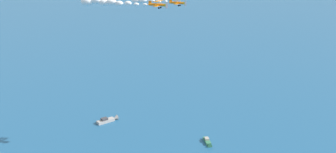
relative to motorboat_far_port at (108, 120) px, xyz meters
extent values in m
cube|color=#9E9993|center=(1.37, -0.71, -0.15)|extent=(9.25, 6.65, 1.43)
cone|color=#9E9993|center=(-3.49, 1.81, -0.15)|extent=(3.35, 3.59, 2.86)
cube|color=#38383D|center=(1.97, -1.02, 1.10)|extent=(3.83, 3.47, 1.07)
cube|color=#33704C|center=(-1.38, 52.06, -0.32)|extent=(6.82, 5.76, 1.09)
cone|color=#33704C|center=(2.01, 54.51, -0.32)|extent=(2.69, 2.79, 2.18)
cube|color=gray|center=(-1.79, 51.76, 0.63)|extent=(2.96, 2.81, 0.82)
cylinder|color=orange|center=(8.96, 41.62, 62.60)|extent=(1.58, 6.46, 0.96)
cylinder|color=yellow|center=(8.68, 44.50, 62.60)|extent=(1.13, 0.70, 1.08)
cylinder|color=#4C4C51|center=(8.64, 44.92, 62.60)|extent=(2.45, 0.29, 2.46)
cube|color=orange|center=(8.95, 41.92, 62.33)|extent=(7.28, 1.99, 0.63)
cylinder|color=yellow|center=(6.39, 41.67, 62.96)|extent=(0.22, 0.12, 1.62)
cylinder|color=yellow|center=(8.00, 41.82, 63.08)|extent=(0.22, 0.12, 1.62)
cylinder|color=yellow|center=(9.79, 42.00, 63.20)|extent=(0.22, 0.12, 1.62)
cylinder|color=yellow|center=(11.40, 42.15, 63.32)|extent=(0.22, 0.12, 1.62)
cube|color=orange|center=(9.20, 38.78, 63.15)|extent=(0.29, 1.11, 1.20)
cube|color=orange|center=(9.24, 38.78, 62.60)|extent=(2.57, 1.14, 0.26)
cylinder|color=black|center=(8.06, 42.33, 61.54)|extent=(0.22, 0.61, 0.61)
cylinder|color=black|center=(9.85, 42.51, 61.67)|extent=(0.22, 0.61, 0.61)
ellipsoid|color=white|center=(9.47, 36.83, 62.83)|extent=(1.41, 1.58, 1.10)
ellipsoid|color=white|center=(9.50, 33.58, 62.52)|extent=(1.93, 2.64, 1.47)
ellipsoid|color=white|center=(9.70, 30.34, 62.89)|extent=(2.34, 3.31, 1.78)
ellipsoid|color=white|center=(10.70, 27.19, 62.80)|extent=(2.74, 3.62, 2.11)
ellipsoid|color=white|center=(10.28, 23.89, 62.45)|extent=(3.03, 4.46, 2.29)
cylinder|color=orange|center=(30.22, 43.95, 65.20)|extent=(1.58, 6.46, 0.96)
cylinder|color=yellow|center=(29.94, 46.84, 65.20)|extent=(1.13, 0.70, 1.08)
cylinder|color=#4C4C51|center=(29.90, 47.26, 65.20)|extent=(2.45, 0.29, 2.46)
cube|color=orange|center=(30.21, 44.25, 64.93)|extent=(7.28, 1.99, 0.63)
cube|color=orange|center=(30.10, 44.24, 66.55)|extent=(7.28, 1.99, 0.63)
cylinder|color=yellow|center=(27.65, 44.01, 65.56)|extent=(0.22, 0.12, 1.62)
cylinder|color=yellow|center=(29.26, 44.16, 65.68)|extent=(0.22, 0.12, 1.62)
cylinder|color=yellow|center=(31.05, 44.34, 65.81)|extent=(0.22, 0.12, 1.62)
cylinder|color=yellow|center=(32.66, 44.49, 65.92)|extent=(0.22, 0.12, 1.62)
cube|color=orange|center=(30.46, 41.11, 65.75)|extent=(0.29, 1.11, 1.20)
cube|color=orange|center=(30.50, 41.12, 65.20)|extent=(2.57, 1.14, 0.26)
cylinder|color=black|center=(29.32, 44.67, 64.14)|extent=(0.22, 0.61, 0.61)
cylinder|color=black|center=(31.11, 44.84, 64.27)|extent=(0.22, 0.61, 0.61)
ellipsoid|color=white|center=(30.46, 39.14, 64.97)|extent=(1.20, 1.73, 0.91)
ellipsoid|color=white|center=(31.09, 35.95, 64.91)|extent=(1.62, 2.19, 1.24)
ellipsoid|color=white|center=(31.18, 32.70, 65.08)|extent=(2.21, 2.76, 1.71)
ellipsoid|color=white|center=(31.96, 29.52, 64.89)|extent=(2.62, 3.33, 2.02)
ellipsoid|color=white|center=(31.77, 26.25, 65.06)|extent=(3.06, 4.48, 2.31)
ellipsoid|color=white|center=(31.79, 23.00, 64.77)|extent=(3.31, 3.92, 2.58)
ellipsoid|color=white|center=(32.22, 19.79, 65.37)|extent=(3.80, 4.72, 2.94)
ellipsoid|color=white|center=(33.26, 16.64, 64.85)|extent=(4.20, 5.26, 3.25)
camera|label=1|loc=(156.91, 109.72, 88.92)|focal=44.57mm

